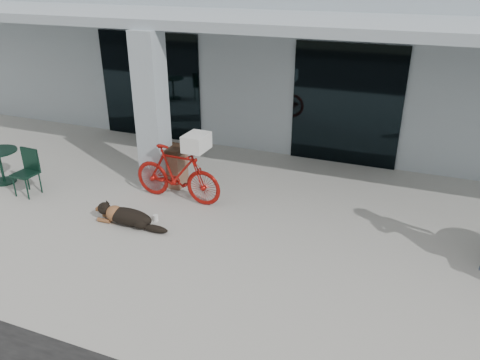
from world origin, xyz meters
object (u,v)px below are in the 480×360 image
at_px(dog, 128,216).
at_px(cafe_chair_near, 25,173).
at_px(cafe_table_near, 1,166).
at_px(bicycle, 177,174).
at_px(trash_receptacle, 173,166).

height_order(dog, cafe_chair_near, cafe_chair_near).
relative_size(cafe_table_near, cafe_chair_near, 0.82).
xyz_separation_m(cafe_table_near, cafe_chair_near, (0.93, -0.27, 0.11)).
height_order(cafe_table_near, cafe_chair_near, cafe_chair_near).
xyz_separation_m(bicycle, dog, (-0.34, -1.20, -0.37)).
xyz_separation_m(dog, cafe_table_near, (-3.48, 0.57, 0.17)).
bearing_deg(dog, cafe_table_near, 168.66).
bearing_deg(cafe_chair_near, dog, -4.53).
bearing_deg(trash_receptacle, cafe_table_near, -160.75).
bearing_deg(cafe_chair_near, trash_receptacle, 32.70).
bearing_deg(bicycle, trash_receptacle, 37.20).
bearing_deg(cafe_table_near, trash_receptacle, 19.25).
distance_m(dog, trash_receptacle, 1.78).
bearing_deg(dog, trash_receptacle, 89.84).
bearing_deg(dog, cafe_chair_near, 171.24).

